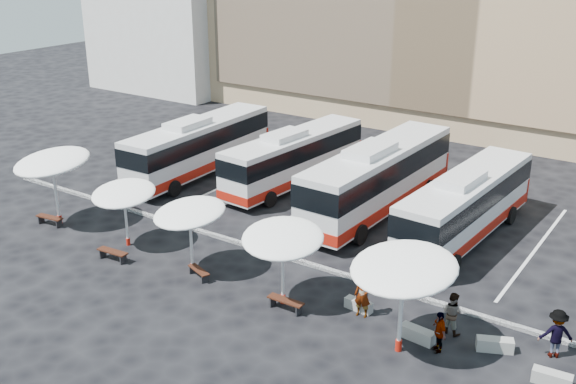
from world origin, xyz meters
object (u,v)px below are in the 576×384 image
Objects in this scene: sunshade_1 at (124,194)px; conc_bench_0 at (359,305)px; sunshade_2 at (190,213)px; conc_bench_1 at (417,334)px; conc_bench_2 at (495,345)px; passenger_1 at (452,313)px; wood_bench_2 at (199,271)px; bus_0 at (199,145)px; sunshade_0 at (52,162)px; wood_bench_0 at (50,219)px; passenger_3 at (556,333)px; passenger_2 at (439,332)px; passenger_0 at (363,295)px; wood_bench_3 at (286,302)px; bus_3 at (466,204)px; bus_2 at (378,176)px; wood_bench_1 at (113,253)px; sunshade_3 at (283,238)px; sunshade_4 at (404,268)px; bus_1 at (294,157)px; conc_bench_3 at (552,378)px.

sunshade_1 is 12.51m from conc_bench_0.
conc_bench_1 is (10.64, 0.53, -2.59)m from sunshade_2.
passenger_1 is at bearing 172.69° from conc_bench_2.
wood_bench_2 is (0.66, -0.33, -2.52)m from sunshade_2.
wood_bench_2 is at bearing -50.89° from bus_0.
sunshade_0 is 3.07m from wood_bench_0.
passenger_3 is at bearing 6.04° from wood_bench_0.
bus_0 is at bearing -161.75° from passenger_2.
passenger_1 is at bearing 54.58° from conc_bench_1.
passenger_0 is (8.12, 0.91, -1.91)m from sunshade_2.
sunshade_0 is 15.05m from wood_bench_3.
bus_3 is 6.20× the size of passenger_0.
bus_2 is at bearing 175.02° from bus_3.
bus_3 is 16.55m from sunshade_1.
passenger_2 reaches higher than conc_bench_0.
sunshade_0 reaches higher than wood_bench_1.
passenger_2 is at bearing 5.82° from wood_bench_1.
sunshade_3 is at bearing 25.13° from passenger_1.
conc_bench_1 is at bearing 2.28° from wood_bench_0.
conc_bench_1 is at bearing -149.28° from passenger_2.
sunshade_4 reaches higher than wood_bench_2.
passenger_3 is (18.88, 3.59, 0.56)m from wood_bench_1.
sunshade_2 is (8.43, -10.24, 0.94)m from bus_0.
conc_bench_1 reaches higher than conc_bench_2.
conc_bench_2 is (17.69, 1.18, -2.44)m from sunshade_1.
conc_bench_2 reaches higher than wood_bench_3.
wood_bench_0 is at bearing -120.99° from sunshade_0.
bus_0 reaches higher than wood_bench_0.
conc_bench_3 is at bearing -27.63° from bus_1.
sunshade_3 is 4.12m from conc_bench_0.
conc_bench_3 is (4.84, 0.06, -0.01)m from conc_bench_1.
bus_0 is 1.05× the size of bus_1.
passenger_1 is 3.66m from passenger_3.
conc_bench_3 is at bearing -4.63° from conc_bench_0.
sunshade_3 reaches higher than conc_bench_3.
sunshade_4 is at bearing 1.52° from passenger_3.
sunshade_3 reaches higher than conc_bench_1.
wood_bench_2 is 7.30m from conc_bench_0.
bus_1 is 13.32m from wood_bench_1.
bus_2 is 10.99m from passenger_0.
passenger_0 is (7.46, 1.24, 0.61)m from wood_bench_2.
passenger_1 is at bearing 137.24° from passenger_2.
sunshade_1 is at bearing 172.96° from wood_bench_2.
sunshade_0 reaches higher than passenger_1.
bus_0 is 18.64m from conc_bench_0.
wood_bench_2 is (-8.17, -10.49, -1.53)m from bus_3.
passenger_1 is (6.11, 2.16, 0.48)m from wood_bench_3.
conc_bench_1 is 4.85m from passenger_3.
wood_bench_2 is 0.82× the size of passenger_1.
bus_1 is at bearing -175.05° from passenger_2.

